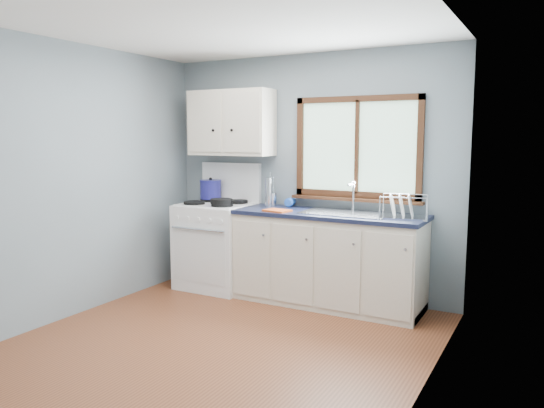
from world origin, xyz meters
The scene contains 18 objects.
floor centered at (0.00, 0.00, -0.01)m, with size 3.20×3.60×0.02m, color brown.
ceiling centered at (0.00, 0.00, 2.51)m, with size 3.20×3.60×0.02m, color white.
wall_back centered at (0.00, 1.81, 1.25)m, with size 3.20×0.02×2.50m, color gray.
wall_left centered at (-1.61, 0.00, 1.25)m, with size 0.02×3.60×2.50m, color gray.
wall_right centered at (1.61, 0.00, 1.25)m, with size 0.02×3.60×2.50m, color gray.
gas_range centered at (-0.95, 1.47, 0.49)m, with size 0.76×0.69×1.36m.
base_cabinets centered at (0.36, 1.49, 0.41)m, with size 1.85×0.60×0.88m.
countertop centered at (0.36, 1.49, 0.90)m, with size 1.89×0.64×0.04m, color black.
sink centered at (0.54, 1.49, 0.86)m, with size 0.84×0.46×0.44m.
window centered at (0.54, 1.77, 1.48)m, with size 1.36×0.10×1.03m.
upper_cabinets centered at (-0.85, 1.63, 1.80)m, with size 0.95×0.35×0.70m.
skillet centered at (-0.78, 1.32, 0.98)m, with size 0.37×0.27×0.05m.
stockpot centered at (-1.12, 1.61, 1.07)m, with size 0.28×0.28×0.24m.
utensil_crock centered at (-0.37, 1.67, 0.99)m, with size 0.14×0.14×0.35m.
thermos centered at (-0.36, 1.58, 1.07)m, with size 0.07×0.07×0.30m, color silver.
soap_bottle centered at (-0.16, 1.63, 1.04)m, with size 0.10×0.10×0.25m, color blue.
dish_towel centered at (-0.11, 1.31, 0.93)m, with size 0.25×0.18×0.02m, color #C84C1C.
dish_rack centered at (1.08, 1.49, 0.98)m, with size 0.48×0.40×0.22m.
Camera 1 is at (2.31, -3.26, 1.65)m, focal length 35.00 mm.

